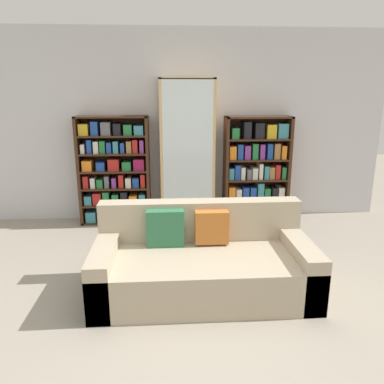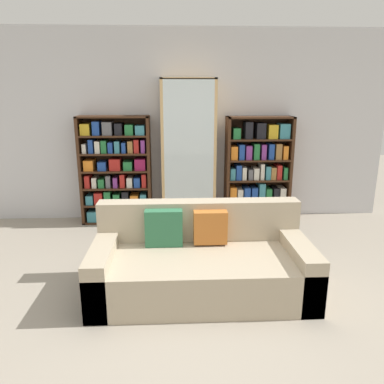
{
  "view_description": "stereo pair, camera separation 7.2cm",
  "coord_description": "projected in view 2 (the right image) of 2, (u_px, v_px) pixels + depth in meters",
  "views": [
    {
      "loc": [
        -0.17,
        -2.76,
        1.85
      ],
      "look_at": [
        0.11,
        1.44,
        0.71
      ],
      "focal_mm": 35.0,
      "sensor_mm": 36.0,
      "label": 1
    },
    {
      "loc": [
        -0.1,
        -2.76,
        1.85
      ],
      "look_at": [
        0.11,
        1.44,
        0.71
      ],
      "focal_mm": 35.0,
      "sensor_mm": 36.0,
      "label": 2
    }
  ],
  "objects": [
    {
      "name": "ground_plane",
      "position": [
        187.0,
        318.0,
        3.15
      ],
      "size": [
        16.0,
        16.0,
        0.0
      ],
      "primitive_type": "plane",
      "color": "gray"
    },
    {
      "name": "wall_back",
      "position": [
        180.0,
        127.0,
        5.4
      ],
      "size": [
        6.02,
        0.06,
        2.7
      ],
      "color": "silver",
      "rests_on": "ground"
    },
    {
      "name": "couch",
      "position": [
        201.0,
        263.0,
        3.54
      ],
      "size": [
        2.0,
        0.97,
        0.79
      ],
      "color": "tan",
      "rests_on": "ground"
    },
    {
      "name": "bookshelf_left",
      "position": [
        116.0,
        172.0,
        5.32
      ],
      "size": [
        0.99,
        0.32,
        1.52
      ],
      "color": "#3D2314",
      "rests_on": "ground"
    },
    {
      "name": "display_cabinet",
      "position": [
        188.0,
        153.0,
        5.28
      ],
      "size": [
        0.76,
        0.36,
        2.02
      ],
      "color": "tan",
      "rests_on": "ground"
    },
    {
      "name": "bookshelf_right",
      "position": [
        258.0,
        171.0,
        5.42
      ],
      "size": [
        0.94,
        0.32,
        1.51
      ],
      "color": "#3D2314",
      "rests_on": "ground"
    },
    {
      "name": "wine_bottle",
      "position": [
        232.0,
        235.0,
        4.54
      ],
      "size": [
        0.09,
        0.09,
        0.38
      ],
      "color": "black",
      "rests_on": "ground"
    }
  ]
}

